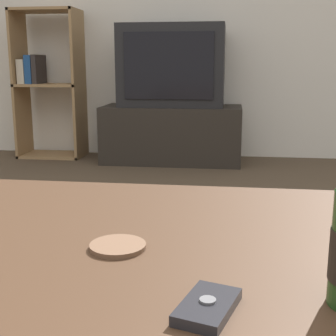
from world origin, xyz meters
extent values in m
cube|color=#422B1C|center=(0.00, 0.00, 0.40)|extent=(1.37, 0.86, 0.04)
cube|color=#28231E|center=(-0.22, 2.73, 0.21)|extent=(1.01, 0.45, 0.41)
cube|color=black|center=(-0.22, 2.73, 0.70)|extent=(0.75, 0.39, 0.57)
cube|color=black|center=(-0.22, 2.53, 0.70)|extent=(0.61, 0.01, 0.45)
cube|color=#99754C|center=(-1.42, 2.81, 0.56)|extent=(0.02, 0.30, 1.11)
cube|color=#99754C|center=(-0.95, 2.81, 0.56)|extent=(0.02, 0.30, 1.11)
cube|color=#99754C|center=(-1.18, 2.81, 0.01)|extent=(0.49, 0.30, 0.02)
cube|color=#99754C|center=(-1.18, 2.81, 0.56)|extent=(0.49, 0.30, 0.02)
cube|color=#99754C|center=(-1.18, 2.81, 1.10)|extent=(0.49, 0.30, 0.02)
cube|color=beige|center=(-1.37, 2.81, 0.66)|extent=(0.06, 0.21, 0.18)
cube|color=navy|center=(-1.31, 2.81, 0.67)|extent=(0.05, 0.21, 0.21)
cube|color=#2D2828|center=(-1.26, 2.81, 0.68)|extent=(0.04, 0.21, 0.22)
cube|color=#232328|center=(0.18, -0.17, 0.42)|extent=(0.08, 0.11, 0.01)
cylinder|color=slate|center=(0.18, -0.17, 0.43)|extent=(0.02, 0.02, 0.00)
cylinder|color=brown|center=(0.03, 0.01, 0.42)|extent=(0.09, 0.09, 0.01)
camera|label=1|loc=(0.20, -0.68, 0.71)|focal=50.00mm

